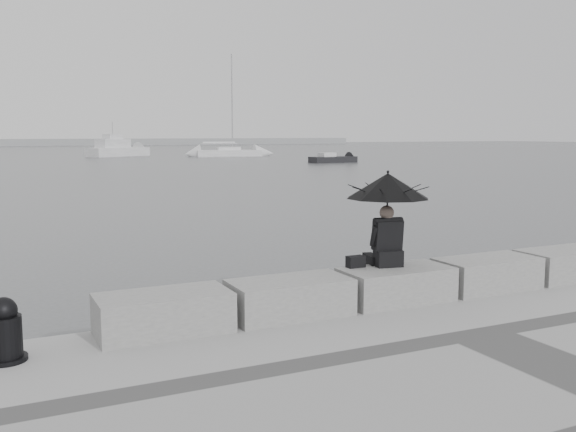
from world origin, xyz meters
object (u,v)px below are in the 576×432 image
sailboat_right (229,152)px  seated_person (388,197)px  small_motorboat (333,159)px  mooring_bollard (5,335)px  motor_cruiser (118,149)px

sailboat_right → seated_person: bearing=-99.5°
small_motorboat → mooring_bollard: bearing=-128.3°
seated_person → small_motorboat: seated_person is taller
mooring_bollard → sailboat_right: (28.55, 70.10, -0.28)m
sailboat_right → motor_cruiser: size_ratio=1.54×
seated_person → small_motorboat: (26.78, 48.67, -1.69)m
sailboat_right → motor_cruiser: sailboat_right is taller
seated_person → motor_cruiser: 76.94m
mooring_bollard → motor_cruiser: size_ratio=0.08×
mooring_bollard → sailboat_right: bearing=67.8°
motor_cruiser → seated_person: bearing=-124.5°
seated_person → motor_cruiser: motor_cruiser is taller
seated_person → mooring_bollard: bearing=-163.7°
sailboat_right → mooring_bollard: bearing=-103.1°
motor_cruiser → small_motorboat: (15.98, -27.50, -0.57)m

